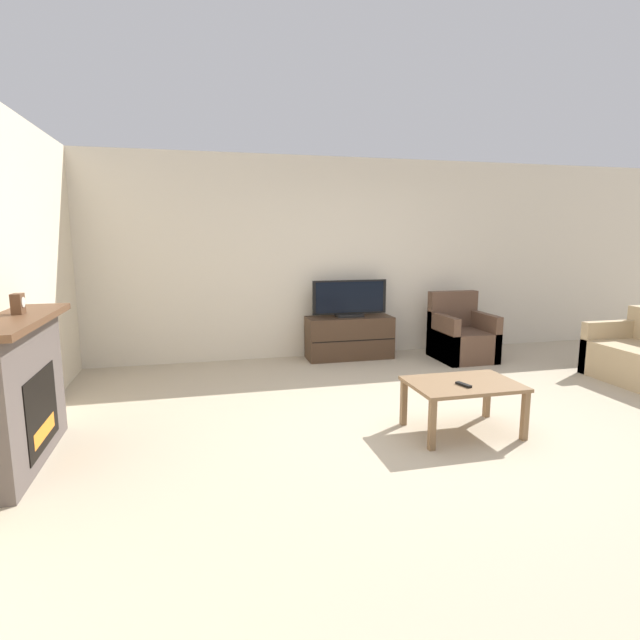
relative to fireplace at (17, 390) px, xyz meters
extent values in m
plane|color=tan|center=(3.39, 0.06, -0.56)|extent=(24.00, 24.00, 0.00)
cube|color=beige|center=(3.39, 2.78, 0.79)|extent=(12.00, 0.06, 2.70)
cube|color=#564C47|center=(0.00, 0.00, -0.04)|extent=(0.30, 1.31, 1.04)
cube|color=black|center=(0.15, 0.00, -0.16)|extent=(0.01, 0.72, 0.57)
cube|color=orange|center=(0.15, 0.00, -0.32)|extent=(0.01, 0.50, 0.11)
cube|color=brown|center=(0.03, 0.00, 0.51)|extent=(0.42, 1.43, 0.05)
cube|color=brown|center=(0.02, 0.14, 0.61)|extent=(0.07, 0.11, 0.15)
cylinder|color=white|center=(0.05, 0.14, 0.62)|extent=(0.00, 0.08, 0.08)
cube|color=#422D1E|center=(3.29, 2.49, -0.27)|extent=(1.17, 0.44, 0.57)
cube|color=black|center=(3.29, 2.27, -0.27)|extent=(1.14, 0.01, 0.01)
cube|color=black|center=(3.29, 2.49, 0.03)|extent=(0.36, 0.18, 0.04)
cube|color=black|center=(3.29, 2.49, 0.28)|extent=(1.03, 0.03, 0.46)
cube|color=black|center=(3.29, 2.47, 0.28)|extent=(0.95, 0.01, 0.41)
cube|color=brown|center=(4.75, 2.04, -0.36)|extent=(0.70, 0.76, 0.40)
cube|color=brown|center=(4.75, 2.35, 0.09)|extent=(0.70, 0.14, 0.50)
cube|color=brown|center=(4.45, 2.04, -0.25)|extent=(0.10, 0.76, 0.62)
cube|color=brown|center=(5.05, 2.04, -0.25)|extent=(0.10, 0.76, 0.62)
cube|color=brown|center=(3.44, -0.25, -0.13)|extent=(0.91, 0.63, 0.03)
cube|color=brown|center=(3.03, -0.52, -0.35)|extent=(0.05, 0.05, 0.41)
cube|color=brown|center=(3.85, -0.52, -0.35)|extent=(0.05, 0.05, 0.41)
cube|color=brown|center=(3.03, 0.03, -0.35)|extent=(0.05, 0.05, 0.41)
cube|color=brown|center=(3.85, 0.03, -0.35)|extent=(0.05, 0.05, 0.41)
cube|color=black|center=(3.38, -0.34, -0.11)|extent=(0.08, 0.16, 0.02)
cube|color=tan|center=(6.21, 1.05, -0.24)|extent=(0.82, 0.11, 0.63)
camera|label=1|loc=(1.29, -3.89, 1.10)|focal=28.00mm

